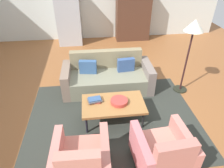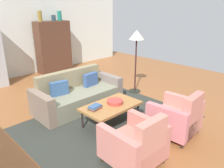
{
  "view_description": "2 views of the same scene",
  "coord_description": "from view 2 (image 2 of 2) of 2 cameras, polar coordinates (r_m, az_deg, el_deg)",
  "views": [
    {
      "loc": [
        -0.54,
        -3.63,
        2.89
      ],
      "look_at": [
        -0.16,
        -0.53,
        0.78
      ],
      "focal_mm": 32.26,
      "sensor_mm": 36.0,
      "label": 1
    },
    {
      "loc": [
        -3.03,
        -3.63,
        2.36
      ],
      "look_at": [
        0.06,
        -0.48,
        0.78
      ],
      "focal_mm": 35.81,
      "sensor_mm": 36.0,
      "label": 2
    }
  ],
  "objects": [
    {
      "name": "coffee_table",
      "position": [
        4.57,
        -0.23,
        -5.77
      ],
      "size": [
        1.2,
        0.7,
        0.43
      ],
      "color": "black",
      "rests_on": "ground"
    },
    {
      "name": "area_rug",
      "position": [
        4.78,
        -0.65,
        -9.79
      ],
      "size": [
        3.4,
        2.6,
        0.01
      ],
      "primitive_type": "cube",
      "color": "#30342D",
      "rests_on": "ground"
    },
    {
      "name": "wall_back",
      "position": [
        8.2,
        -22.97,
        11.53
      ],
      "size": [
        8.76,
        0.12,
        2.8
      ],
      "primitive_type": "cube",
      "color": "silver",
      "rests_on": "ground"
    },
    {
      "name": "floor_lamp",
      "position": [
        6.05,
        6.27,
        10.94
      ],
      "size": [
        0.4,
        0.4,
        1.72
      ],
      "color": "black",
      "rests_on": "ground"
    },
    {
      "name": "couch",
      "position": [
        5.45,
        -8.98,
        -2.84
      ],
      "size": [
        2.11,
        0.92,
        0.86
      ],
      "rotation": [
        0.0,
        0.0,
        3.13
      ],
      "color": "gray",
      "rests_on": "ground"
    },
    {
      "name": "vase_tall",
      "position": [
        8.12,
        -17.92,
        16.16
      ],
      "size": [
        0.13,
        0.13,
        0.35
      ],
      "primitive_type": "cylinder",
      "color": "olive",
      "rests_on": "cabinet"
    },
    {
      "name": "book_stack",
      "position": [
        4.39,
        -4.39,
        -5.9
      ],
      "size": [
        0.29,
        0.23,
        0.07
      ],
      "color": "brown",
      "rests_on": "coffee_table"
    },
    {
      "name": "ground_plane",
      "position": [
        5.28,
        -4.17,
        -6.83
      ],
      "size": [
        10.51,
        10.51,
        0.0
      ],
      "primitive_type": "plane",
      "color": "#955A30"
    },
    {
      "name": "vase_round",
      "position": [
        8.36,
        -14.72,
        16.0
      ],
      "size": [
        0.15,
        0.15,
        0.2
      ],
      "primitive_type": "cylinder",
      "color": "#283E47",
      "rests_on": "cabinet"
    },
    {
      "name": "armchair_left",
      "position": [
        3.52,
        6.24,
        -15.29
      ],
      "size": [
        0.83,
        0.83,
        0.88
      ],
      "rotation": [
        0.0,
        0.0,
        -0.04
      ],
      "color": "#302315",
      "rests_on": "ground"
    },
    {
      "name": "armchair_right",
      "position": [
        4.4,
        16.42,
        -8.4
      ],
      "size": [
        0.86,
        0.86,
        0.88
      ],
      "rotation": [
        0.0,
        0.0,
        0.07
      ],
      "color": "black",
      "rests_on": "ground"
    },
    {
      "name": "fruit_bowl",
      "position": [
        4.61,
        0.76,
        -4.55
      ],
      "size": [
        0.33,
        0.33,
        0.07
      ],
      "primitive_type": "cylinder",
      "color": "#B93D35",
      "rests_on": "coffee_table"
    },
    {
      "name": "cabinet",
      "position": [
        8.43,
        -14.74,
        9.16
      ],
      "size": [
        1.2,
        0.51,
        1.8
      ],
      "color": "#503022",
      "rests_on": "ground"
    },
    {
      "name": "vase_small",
      "position": [
        8.49,
        -13.25,
        16.61
      ],
      "size": [
        0.15,
        0.15,
        0.33
      ],
      "primitive_type": "cylinder",
      "color": "#1B7463",
      "rests_on": "cabinet"
    }
  ]
}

